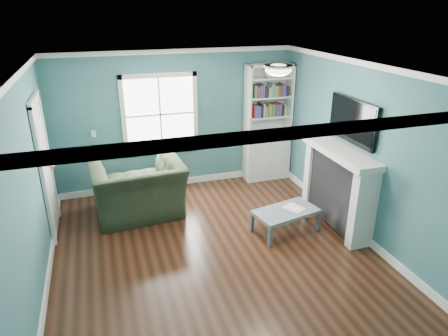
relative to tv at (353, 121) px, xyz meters
name	(u,v)px	position (x,y,z in m)	size (l,w,h in m)	color
floor	(215,253)	(-2.20, -0.20, -1.72)	(5.00, 5.00, 0.00)	black
room_walls	(214,150)	(-2.20, -0.20, -0.14)	(5.00, 5.00, 5.00)	#315E65
trim	(214,174)	(-2.20, -0.20, -0.49)	(4.50, 5.00, 2.60)	white
window	(160,115)	(-2.50, 2.29, -0.27)	(1.40, 0.06, 1.50)	white
bookshelf	(267,135)	(-0.43, 2.10, -0.80)	(0.90, 0.35, 2.31)	silver
fireplace	(338,189)	(-0.12, 0.00, -1.09)	(0.44, 1.58, 1.30)	black
tv	(353,121)	(0.00, 0.00, 0.00)	(0.06, 1.10, 0.65)	black
door	(45,167)	(-4.42, 1.20, -0.65)	(0.12, 0.98, 2.17)	silver
ceiling_fixture	(278,69)	(-1.30, -0.10, 0.82)	(0.38, 0.38, 0.15)	white
light_switch	(94,134)	(-3.70, 2.28, -0.52)	(0.08, 0.01, 0.12)	white
recliner	(137,180)	(-3.10, 1.31, -1.09)	(1.45, 0.95, 1.27)	black
coffee_table	(286,213)	(-0.97, 0.06, -1.41)	(1.08, 0.73, 0.36)	#4F585F
paper_sheet	(294,208)	(-0.82, 0.09, -1.36)	(0.24, 0.30, 0.00)	white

